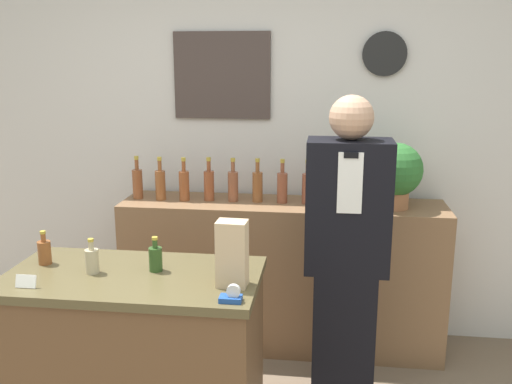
{
  "coord_description": "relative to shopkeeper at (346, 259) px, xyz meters",
  "views": [
    {
      "loc": [
        0.44,
        -1.79,
        1.9
      ],
      "look_at": [
        0.07,
        1.12,
        1.19
      ],
      "focal_mm": 40.0,
      "sensor_mm": 36.0,
      "label": 1
    }
  ],
  "objects": [
    {
      "name": "shelf_bottle_8",
      "position": [
        -0.08,
        0.63,
        0.23
      ],
      "size": [
        0.07,
        0.07,
        0.28
      ],
      "color": "brown",
      "rests_on": "back_shelf"
    },
    {
      "name": "shelf_bottle_6",
      "position": [
        -0.39,
        0.65,
        0.23
      ],
      "size": [
        0.07,
        0.07,
        0.28
      ],
      "color": "brown",
      "rests_on": "back_shelf"
    },
    {
      "name": "counter_bottle_1",
      "position": [
        -1.15,
        -0.57,
        0.15
      ],
      "size": [
        0.06,
        0.06,
        0.16
      ],
      "color": "tan",
      "rests_on": "display_counter"
    },
    {
      "name": "tape_dispenser",
      "position": [
        -0.47,
        -0.79,
        0.11
      ],
      "size": [
        0.09,
        0.06,
        0.07
      ],
      "color": "#1E4799",
      "rests_on": "display_counter"
    },
    {
      "name": "shopkeeper",
      "position": [
        0.0,
        0.0,
        0.0
      ],
      "size": [
        0.43,
        0.27,
        1.71
      ],
      "color": "black",
      "rests_on": "ground_plane"
    },
    {
      "name": "shelf_bottle_9",
      "position": [
        0.08,
        0.62,
        0.23
      ],
      "size": [
        0.07,
        0.07,
        0.28
      ],
      "color": "brown",
      "rests_on": "back_shelf"
    },
    {
      "name": "shelf_bottle_5",
      "position": [
        -0.55,
        0.65,
        0.23
      ],
      "size": [
        0.07,
        0.07,
        0.28
      ],
      "color": "brown",
      "rests_on": "back_shelf"
    },
    {
      "name": "shelf_bottle_3",
      "position": [
        -0.87,
        0.65,
        0.23
      ],
      "size": [
        0.07,
        0.07,
        0.28
      ],
      "color": "brown",
      "rests_on": "back_shelf"
    },
    {
      "name": "price_card_left",
      "position": [
        -1.36,
        -0.77,
        0.12
      ],
      "size": [
        0.09,
        0.02,
        0.06
      ],
      "color": "white",
      "rests_on": "display_counter"
    },
    {
      "name": "paper_bag",
      "position": [
        -0.5,
        -0.63,
        0.23
      ],
      "size": [
        0.13,
        0.1,
        0.29
      ],
      "color": "tan",
      "rests_on": "display_counter"
    },
    {
      "name": "display_counter",
      "position": [
        -0.97,
        -0.56,
        -0.38
      ],
      "size": [
        1.15,
        0.61,
        0.94
      ],
      "color": "brown",
      "rests_on": "ground_plane"
    },
    {
      "name": "back_shelf",
      "position": [
        -0.39,
        0.64,
        -0.36
      ],
      "size": [
        2.06,
        0.45,
        0.98
      ],
      "color": "brown",
      "rests_on": "ground_plane"
    },
    {
      "name": "counter_bottle_0",
      "position": [
        -1.41,
        -0.49,
        0.15
      ],
      "size": [
        0.06,
        0.06,
        0.16
      ],
      "color": "brown",
      "rests_on": "display_counter"
    },
    {
      "name": "back_wall",
      "position": [
        -0.55,
        0.92,
        0.5
      ],
      "size": [
        5.2,
        0.09,
        2.7
      ],
      "color": "silver",
      "rests_on": "ground_plane"
    },
    {
      "name": "shelf_bottle_0",
      "position": [
        -1.34,
        0.64,
        0.23
      ],
      "size": [
        0.07,
        0.07,
        0.28
      ],
      "color": "brown",
      "rests_on": "back_shelf"
    },
    {
      "name": "potted_plant",
      "position": [
        0.3,
        0.61,
        0.35
      ],
      "size": [
        0.33,
        0.33,
        0.4
      ],
      "color": "#B27047",
      "rests_on": "back_shelf"
    },
    {
      "name": "shelf_bottle_4",
      "position": [
        -0.71,
        0.65,
        0.23
      ],
      "size": [
        0.07,
        0.07,
        0.28
      ],
      "color": "brown",
      "rests_on": "back_shelf"
    },
    {
      "name": "counter_bottle_2",
      "position": [
        -0.87,
        -0.51,
        0.15
      ],
      "size": [
        0.06,
        0.06,
        0.16
      ],
      "color": "#2A491E",
      "rests_on": "display_counter"
    },
    {
      "name": "shelf_bottle_7",
      "position": [
        -0.24,
        0.65,
        0.23
      ],
      "size": [
        0.07,
        0.07,
        0.28
      ],
      "color": "brown",
      "rests_on": "back_shelf"
    },
    {
      "name": "shelf_bottle_2",
      "position": [
        -1.03,
        0.62,
        0.23
      ],
      "size": [
        0.07,
        0.07,
        0.28
      ],
      "color": "brown",
      "rests_on": "back_shelf"
    },
    {
      "name": "shelf_bottle_1",
      "position": [
        -1.18,
        0.62,
        0.23
      ],
      "size": [
        0.07,
        0.07,
        0.28
      ],
      "color": "brown",
      "rests_on": "back_shelf"
    }
  ]
}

